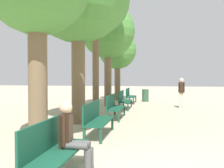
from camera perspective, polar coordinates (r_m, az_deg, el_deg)
bench_row_0 at (r=4.23m, az=-13.37°, el=-13.62°), size 0.50×1.70×0.92m
bench_row_1 at (r=6.93m, az=-3.66°, el=-7.58°), size 0.50×1.70×0.92m
bench_row_2 at (r=9.75m, az=0.43°, el=-4.90°), size 0.50×1.70×0.92m
bench_row_3 at (r=12.60m, az=2.66°, el=-3.42°), size 0.50×1.70×0.92m
bench_row_4 at (r=15.48m, az=4.06°, el=-2.48°), size 0.50×1.70×0.92m
tree_row_2 at (r=11.66m, az=-3.77°, el=18.50°), size 3.07×3.07×6.57m
tree_row_3 at (r=14.13m, az=-0.95°, el=11.82°), size 3.01×3.01×5.67m
tree_row_4 at (r=17.40m, az=1.25°, el=7.57°), size 2.61×2.61×4.78m
person_seated at (r=4.33m, az=-9.09°, el=-11.41°), size 0.57×0.32×1.21m
pedestrian_near at (r=13.34m, az=15.60°, el=-1.54°), size 0.32×0.23×1.56m
trash_bin at (r=16.53m, az=7.63°, el=-2.60°), size 0.42×0.42×0.80m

